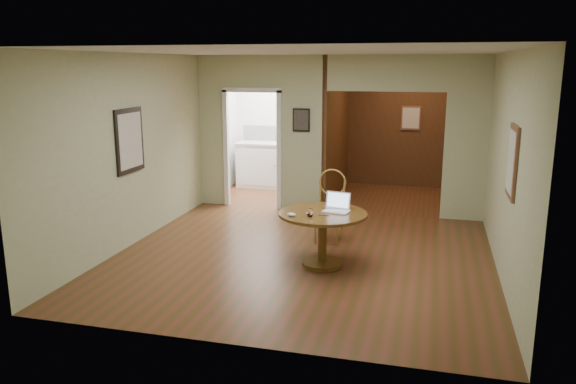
% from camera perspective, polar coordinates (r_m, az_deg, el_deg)
% --- Properties ---
extents(floor, '(5.00, 5.00, 0.00)m').
position_cam_1_polar(floor, '(7.60, 1.41, -6.67)').
color(floor, '#4C3315').
rests_on(floor, ground).
extents(room_shell, '(5.20, 7.50, 5.00)m').
position_cam_1_polar(room_shell, '(10.37, 2.85, 5.89)').
color(room_shell, silver).
rests_on(room_shell, ground).
extents(dining_table, '(1.13, 1.13, 0.71)m').
position_cam_1_polar(dining_table, '(7.18, 3.54, -3.49)').
color(dining_table, brown).
rests_on(dining_table, ground).
extents(chair, '(0.48, 0.48, 1.06)m').
position_cam_1_polar(chair, '(8.17, 4.34, -1.00)').
color(chair, olive).
rests_on(chair, ground).
extents(open_laptop, '(0.36, 0.34, 0.23)m').
position_cam_1_polar(open_laptop, '(7.22, 5.01, -1.42)').
color(open_laptop, white).
rests_on(open_laptop, dining_table).
extents(closed_laptop, '(0.38, 0.33, 0.03)m').
position_cam_1_polar(closed_laptop, '(7.29, 5.04, -1.69)').
color(closed_laptop, '#AAAAAF').
rests_on(closed_laptop, dining_table).
extents(mouse, '(0.13, 0.08, 0.05)m').
position_cam_1_polar(mouse, '(6.93, 0.36, -2.31)').
color(mouse, white).
rests_on(mouse, dining_table).
extents(wine_glass, '(0.09, 0.09, 0.10)m').
position_cam_1_polar(wine_glass, '(6.92, 2.24, -2.10)').
color(wine_glass, white).
rests_on(wine_glass, dining_table).
extents(pen, '(0.14, 0.02, 0.01)m').
position_cam_1_polar(pen, '(6.98, 3.65, -2.39)').
color(pen, navy).
rests_on(pen, dining_table).
extents(kitchen_cabinet, '(2.06, 0.60, 0.94)m').
position_cam_1_polar(kitchen_cabinet, '(11.75, -0.30, 2.72)').
color(kitchen_cabinet, white).
rests_on(kitchen_cabinet, ground).
extents(grocery_bag, '(0.35, 0.32, 0.31)m').
position_cam_1_polar(grocery_bag, '(11.48, 3.57, 5.60)').
color(grocery_bag, beige).
rests_on(grocery_bag, kitchen_cabinet).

